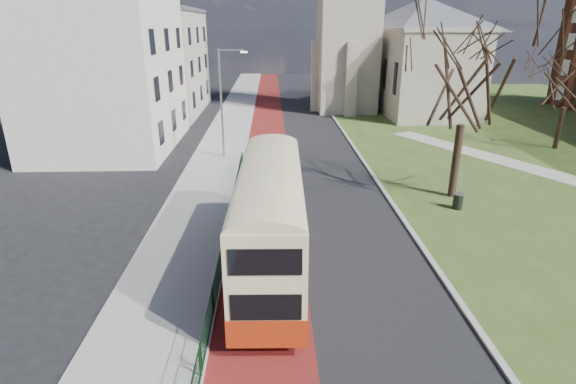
{
  "coord_description": "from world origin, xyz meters",
  "views": [
    {
      "loc": [
        -0.8,
        -15.66,
        9.74
      ],
      "look_at": [
        -0.03,
        4.99,
        2.0
      ],
      "focal_mm": 28.0,
      "sensor_mm": 36.0,
      "label": 1
    }
  ],
  "objects_px": {
    "winter_tree_near": "(469,62)",
    "winter_tree_far": "(571,74)",
    "bus": "(270,216)",
    "litter_bin": "(458,201)",
    "streetlamp": "(223,98)"
  },
  "relations": [
    {
      "from": "winter_tree_far",
      "to": "litter_bin",
      "type": "bearing_deg",
      "value": -136.48
    },
    {
      "from": "bus",
      "to": "litter_bin",
      "type": "relative_size",
      "value": 11.72
    },
    {
      "from": "streetlamp",
      "to": "winter_tree_near",
      "type": "relative_size",
      "value": 0.71
    },
    {
      "from": "streetlamp",
      "to": "litter_bin",
      "type": "xyz_separation_m",
      "value": [
        13.88,
        -10.8,
        -4.09
      ]
    },
    {
      "from": "winter_tree_far",
      "to": "bus",
      "type": "bearing_deg",
      "value": -141.31
    },
    {
      "from": "bus",
      "to": "winter_tree_near",
      "type": "xyz_separation_m",
      "value": [
        10.87,
        8.35,
        5.25
      ]
    },
    {
      "from": "bus",
      "to": "winter_tree_near",
      "type": "relative_size",
      "value": 0.96
    },
    {
      "from": "streetlamp",
      "to": "winter_tree_near",
      "type": "bearing_deg",
      "value": -31.65
    },
    {
      "from": "winter_tree_near",
      "to": "litter_bin",
      "type": "xyz_separation_m",
      "value": [
        -0.44,
        -1.98,
        -7.29
      ]
    },
    {
      "from": "winter_tree_far",
      "to": "litter_bin",
      "type": "relative_size",
      "value": 9.52
    },
    {
      "from": "winter_tree_near",
      "to": "winter_tree_far",
      "type": "relative_size",
      "value": 1.28
    },
    {
      "from": "winter_tree_near",
      "to": "streetlamp",
      "type": "bearing_deg",
      "value": 148.35
    },
    {
      "from": "streetlamp",
      "to": "litter_bin",
      "type": "relative_size",
      "value": 8.71
    },
    {
      "from": "bus",
      "to": "winter_tree_near",
      "type": "bearing_deg",
      "value": 39.01
    },
    {
      "from": "litter_bin",
      "to": "winter_tree_far",
      "type": "bearing_deg",
      "value": 43.52
    }
  ]
}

